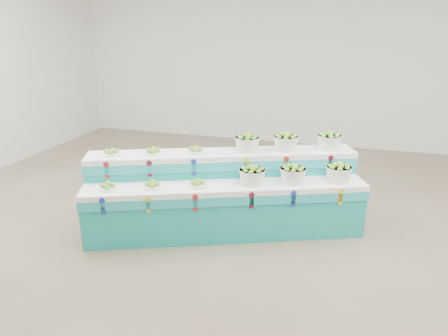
{
  "coord_description": "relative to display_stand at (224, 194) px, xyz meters",
  "views": [
    {
      "loc": [
        1.38,
        -4.55,
        2.63
      ],
      "look_at": [
        -0.12,
        0.35,
        0.87
      ],
      "focal_mm": 33.52,
      "sensor_mm": 36.0,
      "label": 1
    }
  ],
  "objects": [
    {
      "name": "plate_upper_right",
      "position": [
        -0.41,
        0.07,
        0.56
      ],
      "size": [
        0.31,
        0.31,
        0.09
      ],
      "primitive_type": "cylinder",
      "rotation": [
        0.0,
        0.0,
        0.39
      ],
      "color": "white",
      "rests_on": "display_stand"
    },
    {
      "name": "basket_upper_mid",
      "position": [
        0.7,
        0.54,
        0.63
      ],
      "size": [
        0.44,
        0.44,
        0.24
      ],
      "primitive_type": null,
      "rotation": [
        0.0,
        0.0,
        0.39
      ],
      "color": "silver",
      "rests_on": "display_stand"
    },
    {
      "name": "basket_upper_left",
      "position": [
        0.22,
        0.33,
        0.63
      ],
      "size": [
        0.44,
        0.44,
        0.24
      ],
      "primitive_type": null,
      "rotation": [
        0.0,
        0.0,
        0.39
      ],
      "color": "silver",
      "rests_on": "display_stand"
    },
    {
      "name": "plate_upper_mid",
      "position": [
        -0.93,
        -0.15,
        0.56
      ],
      "size": [
        0.31,
        0.31,
        0.09
      ],
      "primitive_type": "cylinder",
      "rotation": [
        0.0,
        0.0,
        0.39
      ],
      "color": "white",
      "rests_on": "display_stand"
    },
    {
      "name": "basket_upper_right",
      "position": [
        1.26,
        0.77,
        0.63
      ],
      "size": [
        0.44,
        0.44,
        0.24
      ],
      "primitive_type": null,
      "rotation": [
        0.0,
        0.0,
        0.39
      ],
      "color": "silver",
      "rests_on": "display_stand"
    },
    {
      "name": "display_stand",
      "position": [
        0.0,
        0.0,
        0.0
      ],
      "size": [
        3.68,
        2.25,
        1.02
      ],
      "primitive_type": null,
      "rotation": [
        0.0,
        0.0,
        0.39
      ],
      "color": "teal",
      "rests_on": "ground"
    },
    {
      "name": "plate_upper_left",
      "position": [
        -1.42,
        -0.35,
        0.56
      ],
      "size": [
        0.31,
        0.31,
        0.09
      ],
      "primitive_type": "cylinder",
      "rotation": [
        0.0,
        0.0,
        0.39
      ],
      "color": "white",
      "rests_on": "display_stand"
    },
    {
      "name": "plate_lower_right",
      "position": [
        -0.24,
        -0.34,
        0.26
      ],
      "size": [
        0.31,
        0.31,
        0.09
      ],
      "primitive_type": "cylinder",
      "rotation": [
        0.0,
        0.0,
        0.39
      ],
      "color": "white",
      "rests_on": "display_stand"
    },
    {
      "name": "basket_lower_mid",
      "position": [
        0.88,
        0.12,
        0.33
      ],
      "size": [
        0.44,
        0.44,
        0.24
      ],
      "primitive_type": null,
      "rotation": [
        0.0,
        0.0,
        0.39
      ],
      "color": "silver",
      "rests_on": "display_stand"
    },
    {
      "name": "basket_lower_right",
      "position": [
        1.43,
        0.35,
        0.33
      ],
      "size": [
        0.44,
        0.44,
        0.24
      ],
      "primitive_type": null,
      "rotation": [
        0.0,
        0.0,
        0.39
      ],
      "color": "silver",
      "rests_on": "display_stand"
    },
    {
      "name": "basket_lower_left",
      "position": [
        0.39,
        -0.08,
        0.33
      ],
      "size": [
        0.44,
        0.44,
        0.24
      ],
      "primitive_type": null,
      "rotation": [
        0.0,
        0.0,
        0.39
      ],
      "color": "silver",
      "rests_on": "display_stand"
    },
    {
      "name": "ground",
      "position": [
        0.12,
        -0.35,
        -0.51
      ],
      "size": [
        10.0,
        10.0,
        0.0
      ],
      "primitive_type": "plane",
      "color": "brown",
      "rests_on": "ground"
    },
    {
      "name": "plate_lower_mid",
      "position": [
        -0.76,
        -0.56,
        0.26
      ],
      "size": [
        0.31,
        0.31,
        0.09
      ],
      "primitive_type": "cylinder",
      "rotation": [
        0.0,
        0.0,
        0.39
      ],
      "color": "white",
      "rests_on": "display_stand"
    },
    {
      "name": "back_wall",
      "position": [
        0.12,
        4.65,
        1.49
      ],
      "size": [
        10.0,
        0.0,
        10.0
      ],
      "primitive_type": "plane",
      "rotation": [
        1.57,
        0.0,
        0.0
      ],
      "color": "silver",
      "rests_on": "ground"
    },
    {
      "name": "plate_lower_left",
      "position": [
        -1.25,
        -0.76,
        0.26
      ],
      "size": [
        0.31,
        0.31,
        0.09
      ],
      "primitive_type": "cylinder",
      "rotation": [
        0.0,
        0.0,
        0.39
      ],
      "color": "white",
      "rests_on": "display_stand"
    }
  ]
}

